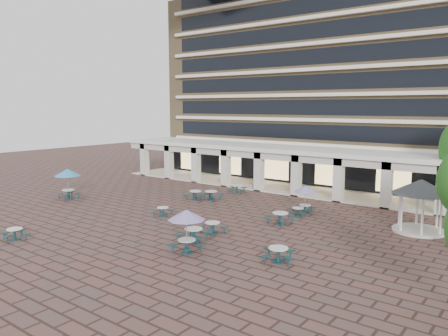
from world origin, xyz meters
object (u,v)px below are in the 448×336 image
(planter_left, at_px, (256,184))
(planter_right, at_px, (300,190))
(picnic_table_1, at_px, (15,233))
(gazebo, at_px, (421,193))
(picnic_table_3, at_px, (278,253))
(picnic_table_2, at_px, (194,234))

(planter_left, xyz_separation_m, planter_right, (5.08, 0.00, -0.11))
(picnic_table_1, bearing_deg, planter_right, 87.40)
(gazebo, bearing_deg, planter_left, 160.29)
(picnic_table_3, relative_size, gazebo, 0.58)
(picnic_table_2, relative_size, picnic_table_3, 0.95)
(planter_left, distance_m, planter_right, 5.08)
(picnic_table_3, height_order, planter_right, planter_right)
(planter_left, bearing_deg, planter_right, 0.00)
(picnic_table_2, xyz_separation_m, picnic_table_3, (6.16, 0.02, -0.02))
(picnic_table_3, relative_size, planter_right, 1.50)
(picnic_table_2, xyz_separation_m, gazebo, (10.80, 10.99, 2.20))
(picnic_table_2, distance_m, planter_left, 18.40)
(planter_right, bearing_deg, picnic_table_3, -66.07)
(picnic_table_2, bearing_deg, picnic_table_1, -155.02)
(picnic_table_1, height_order, planter_right, planter_right)
(picnic_table_2, height_order, planter_left, planter_left)
(picnic_table_3, height_order, planter_left, planter_left)
(picnic_table_2, distance_m, picnic_table_3, 6.16)
(planter_left, bearing_deg, picnic_table_1, -96.79)
(picnic_table_2, bearing_deg, picnic_table_3, -10.32)
(picnic_table_1, bearing_deg, planter_left, 98.95)
(picnic_table_3, bearing_deg, planter_left, 103.54)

